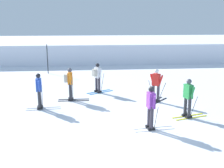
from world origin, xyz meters
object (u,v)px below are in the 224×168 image
skier_white (97,76)px  skier_orange (70,83)px  skier_red (156,84)px  trail_marker_pole (47,59)px  skier_purple (151,107)px  skier_blue (39,90)px  skier_green (188,97)px

skier_white → skier_orange: bearing=-136.4°
skier_orange → skier_red: (4.37, -0.66, -0.04)m
skier_white → trail_marker_pole: trail_marker_pole is taller
skier_purple → skier_blue: 5.48m
skier_blue → trail_marker_pole: 8.81m
skier_purple → skier_white: bearing=107.8°
skier_red → trail_marker_pole: bearing=128.5°
skier_white → skier_blue: same height
skier_green → skier_orange: bearing=149.3°
skier_orange → trail_marker_pole: 7.78m
skier_red → skier_green: bearing=-71.8°
skier_white → skier_green: 5.80m
skier_purple → skier_white: same height
skier_blue → skier_orange: bearing=43.8°
skier_white → skier_red: same height
skier_white → skier_green: same height
skier_white → skier_green: (3.68, -4.48, -0.04)m
trail_marker_pole → skier_orange: bearing=-74.3°
skier_purple → skier_blue: (-4.63, 2.92, -0.00)m
skier_purple → skier_orange: bearing=128.0°
skier_orange → skier_blue: same height
skier_purple → skier_orange: 5.34m
trail_marker_pole → skier_white: bearing=-59.4°
skier_white → trail_marker_pole: size_ratio=0.76×
skier_orange → trail_marker_pole: (-2.11, 7.49, 0.17)m
skier_red → trail_marker_pole: 10.42m
skier_white → skier_green: size_ratio=1.00×
trail_marker_pole → skier_green: bearing=-55.4°
skier_white → skier_blue: 3.91m
skier_purple → skier_blue: bearing=147.7°
skier_purple → trail_marker_pole: trail_marker_pole is taller
trail_marker_pole → skier_purple: bearing=-65.2°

